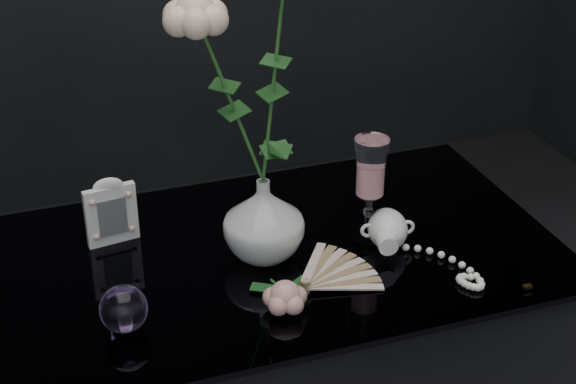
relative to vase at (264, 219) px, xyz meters
name	(u,v)px	position (x,y,z in m)	size (l,w,h in m)	color
vase	(264,219)	(0.00, 0.00, 0.00)	(0.14, 0.14, 0.15)	silver
wine_glass	(370,191)	(0.19, -0.01, 0.03)	(0.06, 0.06, 0.20)	white
picture_frame	(111,210)	(-0.24, 0.13, -0.01)	(0.10, 0.07, 0.13)	white
paperweight	(124,309)	(-0.27, -0.13, -0.04)	(0.08, 0.08, 0.08)	#B582D3
paper_fan	(305,285)	(0.03, -0.13, -0.06)	(0.26, 0.20, 0.03)	beige
loose_rose	(285,297)	(-0.02, -0.17, -0.05)	(0.12, 0.16, 0.05)	#D8968B
pearl_jar	(388,227)	(0.22, -0.04, -0.04)	(0.24, 0.25, 0.07)	white
roses	(248,70)	(-0.02, 0.00, 0.28)	(0.23, 0.11, 0.43)	beige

